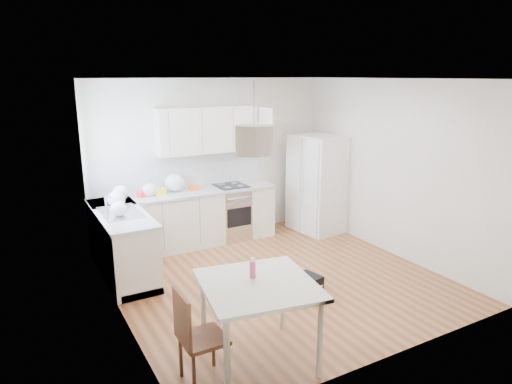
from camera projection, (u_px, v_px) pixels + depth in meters
floor at (276, 278)px, 6.34m from camera, size 4.20×4.20×0.00m
ceiling at (278, 79)px, 5.67m from camera, size 4.20×4.20×0.00m
wall_back at (212, 159)px, 7.78m from camera, size 4.20×0.00×4.20m
wall_left at (115, 206)px, 5.01m from camera, size 0.00×4.20×4.20m
wall_right at (393, 169)px, 7.00m from camera, size 0.00×4.20×4.20m
window_glassblock at (93, 154)px, 5.89m from camera, size 0.02×1.00×1.00m
cabinets_back at (187, 220)px, 7.47m from camera, size 3.00×0.60×0.88m
cabinets_left at (122, 244)px, 6.40m from camera, size 0.60×1.80×0.88m
counter_back at (186, 193)px, 7.36m from camera, size 3.02×0.64×0.04m
counter_left at (120, 213)px, 6.28m from camera, size 0.64×1.82×0.04m
backsplash_back at (179, 171)px, 7.53m from camera, size 3.00×0.01×0.58m
backsplash_left at (96, 194)px, 6.07m from camera, size 0.01×1.80×0.58m
upper_cabinets at (207, 130)px, 7.44m from camera, size 1.70×0.32×0.75m
range_oven at (231, 213)px, 7.85m from camera, size 0.50×0.61×0.88m
sink at (121, 213)px, 6.24m from camera, size 0.50×0.80×0.16m
refrigerator at (318, 184)px, 8.14m from camera, size 0.91×0.94×1.73m
dining_table at (258, 292)px, 4.35m from camera, size 1.21×1.21×0.83m
dining_chair at (203, 336)px, 4.11m from camera, size 0.39×0.39×0.92m
drink_bottle at (253, 268)px, 4.42m from camera, size 0.07×0.07×0.20m
gym_bag at (302, 286)px, 5.86m from camera, size 0.54×0.42×0.23m
pendant_lamp at (254, 140)px, 4.11m from camera, size 0.42×0.42×0.27m
grocery_bag_a at (121, 193)px, 6.83m from camera, size 0.26×0.22×0.23m
grocery_bag_b at (149, 190)px, 7.07m from camera, size 0.22×0.19×0.20m
grocery_bag_c at (175, 183)px, 7.33m from camera, size 0.32×0.27×0.29m
grocery_bag_d at (116, 199)px, 6.47m from camera, size 0.25×0.21×0.23m
grocery_bag_e at (119, 209)px, 6.05m from camera, size 0.22×0.19×0.20m
snack_orange at (194, 187)px, 7.42m from camera, size 0.16×0.11×0.10m
snack_yellow at (160, 192)px, 7.13m from camera, size 0.17×0.10×0.11m
snack_red at (142, 194)px, 7.03m from camera, size 0.17×0.15×0.10m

